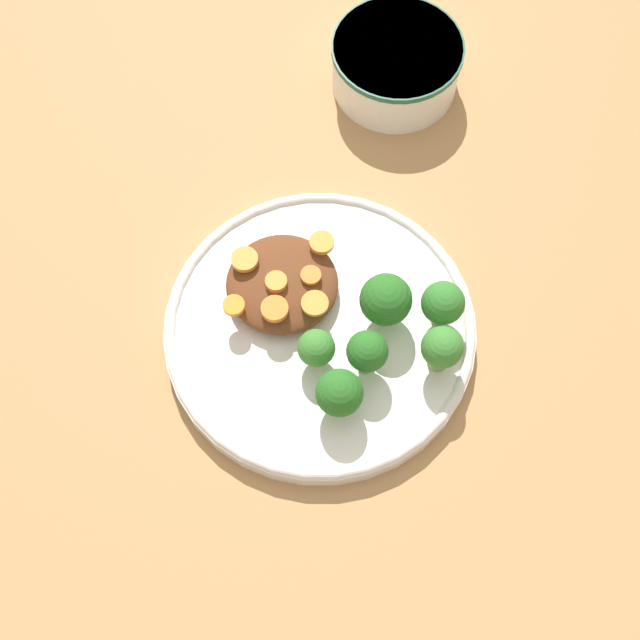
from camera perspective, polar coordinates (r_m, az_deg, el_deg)
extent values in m
plane|color=tan|center=(0.81, 0.00, -0.97)|extent=(4.00, 4.00, 0.00)
cylinder|color=white|center=(0.80, 0.00, -0.71)|extent=(0.28, 0.28, 0.02)
torus|color=white|center=(0.79, 0.00, -0.44)|extent=(0.28, 0.28, 0.01)
cylinder|color=white|center=(0.94, 4.88, 15.94)|extent=(0.13, 0.13, 0.06)
cylinder|color=#235B47|center=(0.92, 5.01, 16.95)|extent=(0.13, 0.13, 0.01)
cylinder|color=white|center=(0.93, 4.97, 16.67)|extent=(0.11, 0.11, 0.01)
ellipsoid|color=brown|center=(0.80, -2.44, 2.33)|extent=(0.10, 0.10, 0.03)
cylinder|color=#759E51|center=(0.77, 2.97, -2.64)|extent=(0.01, 0.01, 0.03)
sphere|color=#286B23|center=(0.75, 3.05, -2.01)|extent=(0.04, 0.04, 0.04)
cylinder|color=#7FA85B|center=(0.79, 4.12, 0.54)|extent=(0.01, 0.01, 0.02)
sphere|color=#286B23|center=(0.77, 4.24, 1.31)|extent=(0.05, 0.05, 0.05)
cylinder|color=#759E51|center=(0.76, 1.21, -5.22)|extent=(0.02, 0.02, 0.02)
sphere|color=#286B23|center=(0.74, 1.25, -4.68)|extent=(0.04, 0.04, 0.04)
cylinder|color=#7FA85B|center=(0.77, -0.58, -2.27)|extent=(0.01, 0.01, 0.02)
sphere|color=#3D8433|center=(0.76, -0.59, -1.76)|extent=(0.03, 0.03, 0.03)
cylinder|color=#759E51|center=(0.78, 7.62, -2.38)|extent=(0.02, 0.02, 0.03)
sphere|color=#3D8433|center=(0.76, 7.83, -1.74)|extent=(0.04, 0.04, 0.04)
cylinder|color=#759E51|center=(0.79, 7.67, 0.39)|extent=(0.01, 0.01, 0.02)
sphere|color=#337A2D|center=(0.77, 7.88, 1.09)|extent=(0.04, 0.04, 0.04)
cylinder|color=orange|center=(0.77, -0.34, 1.07)|extent=(0.02, 0.02, 0.00)
cylinder|color=orange|center=(0.77, -2.95, 0.49)|extent=(0.02, 0.02, 0.01)
cylinder|color=orange|center=(0.79, -4.84, 3.88)|extent=(0.02, 0.02, 0.01)
cylinder|color=orange|center=(0.78, -0.59, 2.88)|extent=(0.02, 0.02, 0.00)
cylinder|color=orange|center=(0.77, -5.58, 0.66)|extent=(0.02, 0.02, 0.01)
cylinder|color=orange|center=(0.80, 0.11, 4.97)|extent=(0.02, 0.02, 0.01)
cylinder|color=orange|center=(0.78, -2.82, 2.46)|extent=(0.02, 0.02, 0.01)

